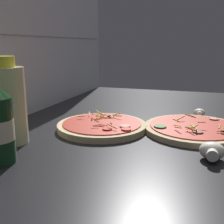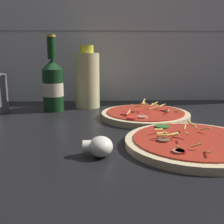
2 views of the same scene
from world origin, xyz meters
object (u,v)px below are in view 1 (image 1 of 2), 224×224
object	(u,v)px
pizza_near	(194,129)
pizza_far	(102,126)
oil_bottle	(8,104)
mushroom_left	(199,113)
mushroom_right	(212,151)

from	to	relation	value
pizza_near	pizza_far	size ratio (longest dim) A/B	1.10
oil_bottle	mushroom_left	bearing A→B (deg)	-46.26
mushroom_left	pizza_far	bearing A→B (deg)	132.85
oil_bottle	mushroom_left	xyz separation A→B (cm)	(43.28, -45.23, -8.70)
oil_bottle	mushroom_right	bearing A→B (deg)	-84.81
pizza_far	mushroom_left	distance (cm)	36.92
pizza_far	mushroom_left	xyz separation A→B (cm)	(25.11, -27.07, 0.31)
pizza_far	oil_bottle	xyz separation A→B (cm)	(-18.17, 18.16, 9.01)
pizza_near	mushroom_left	bearing A→B (deg)	-2.90
oil_bottle	mushroom_right	xyz separation A→B (cm)	(4.43, -48.70, -8.10)
pizza_far	oil_bottle	size ratio (longest dim) A/B	1.21
mushroom_left	pizza_near	bearing A→B (deg)	177.10
pizza_far	oil_bottle	world-z (taller)	oil_bottle
mushroom_left	mushroom_right	size ratio (longest dim) A/B	0.69
pizza_far	oil_bottle	bearing A→B (deg)	135.01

